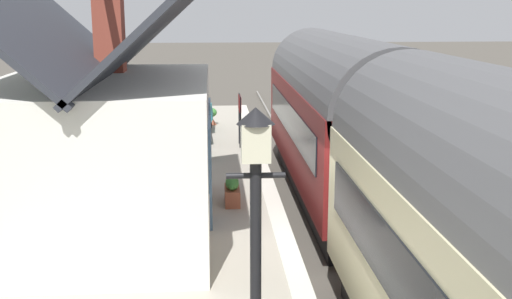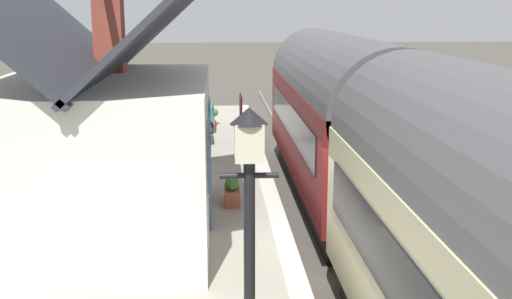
# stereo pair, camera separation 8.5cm
# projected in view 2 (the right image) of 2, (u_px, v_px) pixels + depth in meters

# --- Properties ---
(ground_plane) EXTENTS (160.00, 160.00, 0.00)m
(ground_plane) POSITION_uv_depth(u_px,v_px,m) (344.00, 276.00, 12.02)
(ground_plane) COLOR #4C473F
(platform) EXTENTS (32.00, 5.27, 0.83)m
(platform) POSITION_uv_depth(u_px,v_px,m) (152.00, 260.00, 11.70)
(platform) COLOR #A39B8C
(platform) RESTS_ON ground
(platform_edge_coping) EXTENTS (32.00, 0.36, 0.02)m
(platform_edge_coping) POSITION_uv_depth(u_px,v_px,m) (283.00, 236.00, 11.76)
(platform_edge_coping) COLOR beige
(platform_edge_coping) RESTS_ON platform
(rail_near) EXTENTS (52.00, 0.08, 0.14)m
(rail_near) POSITION_uv_depth(u_px,v_px,m) (428.00, 270.00, 12.11)
(rail_near) COLOR gray
(rail_near) RESTS_ON ground
(rail_far) EXTENTS (52.00, 0.08, 0.14)m
(rail_far) POSITION_uv_depth(u_px,v_px,m) (354.00, 272.00, 12.02)
(rail_far) COLOR gray
(rail_far) RESTS_ON ground
(train) EXTENTS (20.00, 2.73, 4.32)m
(train) POSITION_uv_depth(u_px,v_px,m) (388.00, 156.00, 12.11)
(train) COLOR black
(train) RESTS_ON ground
(station_building) EXTENTS (6.25, 4.15, 6.01)m
(station_building) POSITION_uv_depth(u_px,v_px,m) (105.00, 147.00, 11.86)
(station_building) COLOR white
(station_building) RESTS_ON platform
(bench_by_lamp) EXTENTS (1.41, 0.48, 0.88)m
(bench_by_lamp) POSITION_uv_depth(u_px,v_px,m) (206.00, 127.00, 19.86)
(bench_by_lamp) COLOR #26727F
(bench_by_lamp) RESTS_ON platform
(bench_near_building) EXTENTS (1.40, 0.45, 0.88)m
(bench_near_building) POSITION_uv_depth(u_px,v_px,m) (199.00, 139.00, 18.02)
(bench_near_building) COLOR #26727F
(bench_near_building) RESTS_ON platform
(bench_mid_platform) EXTENTS (1.41, 0.46, 0.88)m
(bench_mid_platform) POSITION_uv_depth(u_px,v_px,m) (209.00, 117.00, 21.65)
(bench_mid_platform) COLOR #26727F
(bench_mid_platform) RESTS_ON platform
(planter_corner_building) EXTENTS (0.40, 0.40, 0.61)m
(planter_corner_building) POSITION_uv_depth(u_px,v_px,m) (213.00, 116.00, 22.82)
(planter_corner_building) COLOR #9E5138
(planter_corner_building) RESTS_ON platform
(planter_bench_right) EXTENTS (0.55, 0.55, 0.88)m
(planter_bench_right) POSITION_uv_depth(u_px,v_px,m) (121.00, 149.00, 16.87)
(planter_bench_right) COLOR teal
(planter_bench_right) RESTS_ON platform
(planter_by_door) EXTENTS (0.80, 0.32, 0.62)m
(planter_by_door) POSITION_uv_depth(u_px,v_px,m) (232.00, 190.00, 13.67)
(planter_by_door) COLOR #9E5138
(planter_by_door) RESTS_ON platform
(lamp_post_platform) EXTENTS (0.32, 0.50, 3.39)m
(lamp_post_platform) POSITION_uv_depth(u_px,v_px,m) (249.00, 223.00, 5.38)
(lamp_post_platform) COLOR black
(lamp_post_platform) RESTS_ON platform
(station_sign_board) EXTENTS (0.96, 0.06, 1.57)m
(station_sign_board) POSITION_uv_depth(u_px,v_px,m) (241.00, 107.00, 19.19)
(station_sign_board) COLOR black
(station_sign_board) RESTS_ON platform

